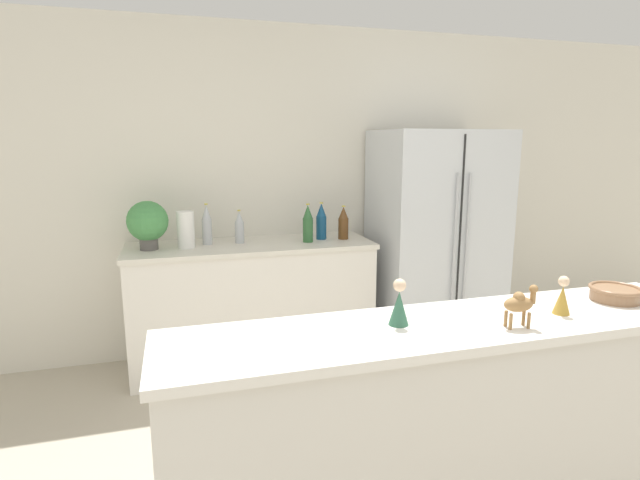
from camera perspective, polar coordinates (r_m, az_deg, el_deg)
name	(u,v)px	position (r m, az deg, el deg)	size (l,w,h in m)	color
wall_back	(286,191)	(4.04, -3.87, 5.56)	(8.00, 0.06, 2.55)	silver
back_counter	(252,304)	(3.83, -7.72, -7.22)	(1.79, 0.63, 0.93)	silver
refrigerator	(435,241)	(4.12, 13.02, -0.16)	(0.96, 0.74, 1.76)	silver
bar_counter	(451,444)	(2.17, 14.70, -21.60)	(2.21, 0.46, 1.01)	beige
potted_plant	(148,222)	(3.62, -19.10, 1.91)	(0.28, 0.28, 0.34)	#595451
paper_towel_roll	(186,230)	(3.62, -15.09, 1.15)	(0.12, 0.12, 0.26)	white
back_bottle_0	(321,222)	(3.81, 0.15, 2.11)	(0.08, 0.08, 0.28)	navy
back_bottle_1	(207,225)	(3.70, -12.81, 1.69)	(0.07, 0.07, 0.30)	#B2B7BC
back_bottle_2	(343,223)	(3.82, 2.68, 1.93)	(0.08, 0.08, 0.26)	brown
back_bottle_3	(239,227)	(3.72, -9.19, 1.44)	(0.07, 0.07, 0.25)	#B2B7BC
back_bottle_4	(308,224)	(3.70, -1.39, 1.87)	(0.08, 0.08, 0.29)	#2D6033
fruit_bowl	(615,293)	(2.44, 30.67, -5.22)	(0.21, 0.21, 0.06)	#8C6647
camel_figurine	(520,303)	(1.93, 21.88, -6.71)	(0.13, 0.07, 0.16)	olive
wise_man_figurine_blue	(562,298)	(2.15, 25.95, -5.95)	(0.06, 0.06, 0.15)	#B28933
wise_man_figurine_crimson	(399,305)	(1.84, 9.02, -7.36)	(0.07, 0.07, 0.17)	#33664C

